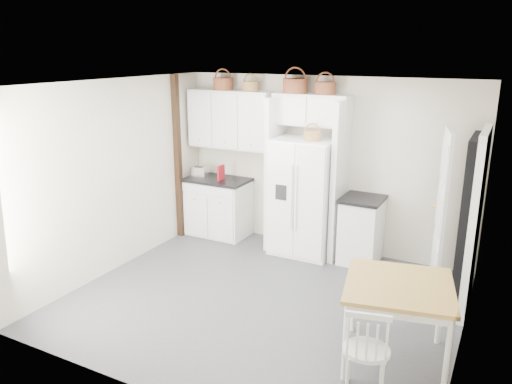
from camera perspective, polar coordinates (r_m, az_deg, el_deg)
The scene contains 27 objects.
floor at distance 6.27m, azimuth 0.78°, elevation -12.22°, with size 4.50×4.50×0.00m, color #3D3D41.
ceiling at distance 5.53m, azimuth 0.88°, elevation 12.24°, with size 4.50×4.50×0.00m, color white.
wall_back at distance 7.55m, azimuth 7.72°, elevation 3.13°, with size 4.50×4.50×0.00m, color beige.
wall_left at distance 7.04m, azimuth -15.76°, elevation 1.72°, with size 4.00×4.00×0.00m, color beige.
wall_right at distance 5.21m, azimuth 23.56°, elevation -4.03°, with size 4.00×4.00×0.00m, color beige.
refrigerator at distance 7.39m, azimuth 5.56°, elevation -0.55°, with size 0.90×0.72×1.73m, color white.
base_cab_left at distance 8.22m, azimuth -4.32°, elevation -1.79°, with size 0.98×0.62×0.91m, color white.
base_cab_right at distance 7.30m, azimuth 11.93°, elevation -4.39°, with size 0.52×0.63×0.92m, color white.
dining_table at distance 5.17m, azimuth 15.72°, elevation -14.19°, with size 0.99×0.99×0.83m, color brown.
windsor_chair at distance 4.68m, azimuth 12.51°, elevation -17.24°, with size 0.42×0.38×0.85m, color white.
counter_left at distance 8.09m, azimuth -4.39°, elevation 1.42°, with size 1.02×0.66×0.04m, color black.
counter_right at distance 7.15m, azimuth 12.15°, elevation -0.78°, with size 0.56×0.67×0.04m, color black.
toaster at distance 8.14m, azimuth -6.52°, elevation 2.26°, with size 0.26×0.15×0.18m, color silver.
cookbook_red at distance 7.93m, azimuth -4.03°, elevation 2.19°, with size 0.04×0.16×0.24m, color maroon.
cookbook_cream at distance 7.94m, azimuth -4.11°, elevation 2.11°, with size 0.03×0.14×0.22m, color silver.
basket_upper_b at distance 7.93m, azimuth -3.80°, elevation 12.22°, with size 0.31×0.31×0.19m, color brown.
basket_upper_c at distance 7.69m, azimuth -0.63°, elevation 11.99°, with size 0.25×0.25×0.15m, color brown.
basket_bridge_a at distance 7.37m, azimuth 4.49°, elevation 12.00°, with size 0.37×0.37×0.21m, color brown.
basket_bridge_b at distance 7.20m, azimuth 7.90°, elevation 11.67°, with size 0.30×0.30×0.17m, color brown.
basket_fridge_b at distance 7.04m, azimuth 6.46°, elevation 6.39°, with size 0.25×0.25×0.13m, color brown.
upper_cabinet at distance 7.92m, azimuth -2.89°, elevation 8.28°, with size 1.40×0.34×0.90m, color white.
bridge_cabinet at distance 7.30m, azimuth 6.37°, elevation 9.32°, with size 1.12×0.34×0.45m, color white.
fridge_panel_left at distance 7.56m, azimuth 2.18°, elevation 2.12°, with size 0.08×0.60×2.30m, color white.
fridge_panel_right at distance 7.19m, azimuth 9.54°, elevation 1.18°, with size 0.08×0.60×2.30m, color white.
trim_post at distance 8.01m, azimuth -8.92°, elevation 3.84°, with size 0.09×0.09×2.60m, color black.
doorway_void at distance 6.24m, azimuth 23.25°, elevation -3.43°, with size 0.18×0.85×2.05m, color black.
door_slab at distance 6.59m, azimuth 20.41°, elevation -2.14°, with size 0.80×0.04×2.05m, color white.
Camera 1 is at (2.49, -4.93, 2.97)m, focal length 35.00 mm.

